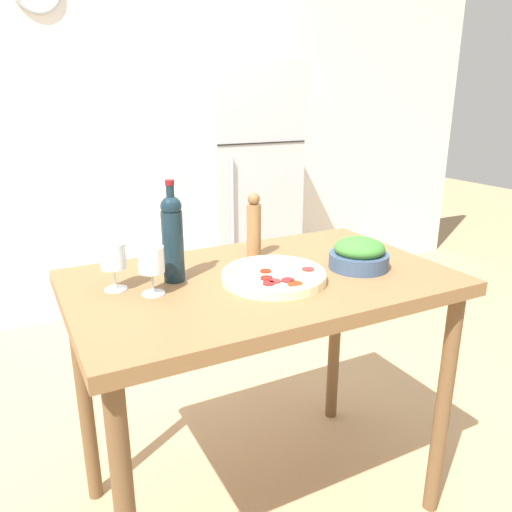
% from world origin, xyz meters
% --- Properties ---
extents(ground_plane, '(14.00, 14.00, 0.00)m').
position_xyz_m(ground_plane, '(0.00, 0.00, 0.00)').
color(ground_plane, tan).
extents(wall_back, '(6.40, 0.08, 2.60)m').
position_xyz_m(wall_back, '(-0.00, 2.16, 1.30)').
color(wall_back, silver).
rests_on(wall_back, ground_plane).
extents(refrigerator, '(0.64, 0.70, 1.73)m').
position_xyz_m(refrigerator, '(0.77, 1.78, 0.87)').
color(refrigerator, '#B7BCC1').
rests_on(refrigerator, ground_plane).
extents(prep_counter, '(1.27, 0.78, 0.95)m').
position_xyz_m(prep_counter, '(0.00, 0.00, 0.84)').
color(prep_counter, brown).
rests_on(prep_counter, ground_plane).
extents(wine_bottle, '(0.07, 0.07, 0.33)m').
position_xyz_m(wine_bottle, '(-0.27, 0.09, 1.11)').
color(wine_bottle, '#142833').
rests_on(wine_bottle, prep_counter).
extents(wine_glass_near, '(0.08, 0.08, 0.15)m').
position_xyz_m(wine_glass_near, '(-0.37, 0.01, 1.06)').
color(wine_glass_near, silver).
rests_on(wine_glass_near, prep_counter).
extents(wine_glass_far, '(0.08, 0.08, 0.15)m').
position_xyz_m(wine_glass_far, '(-0.47, 0.10, 1.06)').
color(wine_glass_far, silver).
rests_on(wine_glass_far, prep_counter).
extents(pepper_mill, '(0.05, 0.05, 0.25)m').
position_xyz_m(pepper_mill, '(0.07, 0.19, 1.07)').
color(pepper_mill, olive).
rests_on(pepper_mill, prep_counter).
extents(salad_bowl, '(0.21, 0.21, 0.11)m').
position_xyz_m(salad_bowl, '(0.34, -0.09, 1.00)').
color(salad_bowl, '#384C6B').
rests_on(salad_bowl, prep_counter).
extents(homemade_pizza, '(0.35, 0.35, 0.04)m').
position_xyz_m(homemade_pizza, '(0.01, -0.06, 0.97)').
color(homemade_pizza, beige).
rests_on(homemade_pizza, prep_counter).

